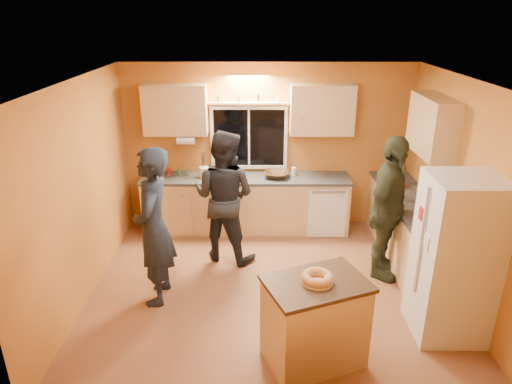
{
  "coord_description": "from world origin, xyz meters",
  "views": [
    {
      "loc": [
        -0.18,
        -4.96,
        3.31
      ],
      "look_at": [
        -0.19,
        0.4,
        1.17
      ],
      "focal_mm": 32.0,
      "sensor_mm": 36.0,
      "label": 1
    }
  ],
  "objects_px": {
    "person_left": "(154,227)",
    "person_center": "(224,197)",
    "person_right": "(388,209)",
    "refrigerator": "(455,259)",
    "island": "(315,321)"
  },
  "relations": [
    {
      "from": "person_left",
      "to": "person_center",
      "type": "relative_size",
      "value": 1.03
    },
    {
      "from": "island",
      "to": "person_right",
      "type": "height_order",
      "value": "person_right"
    },
    {
      "from": "island",
      "to": "person_center",
      "type": "bearing_deg",
      "value": 94.38
    },
    {
      "from": "person_right",
      "to": "island",
      "type": "bearing_deg",
      "value": 178.62
    },
    {
      "from": "person_center",
      "to": "island",
      "type": "bearing_deg",
      "value": 137.4
    },
    {
      "from": "island",
      "to": "person_left",
      "type": "bearing_deg",
      "value": 127.11
    },
    {
      "from": "person_left",
      "to": "person_center",
      "type": "xyz_separation_m",
      "value": [
        0.75,
        1.02,
        -0.03
      ]
    },
    {
      "from": "refrigerator",
      "to": "person_left",
      "type": "distance_m",
      "value": 3.32
    },
    {
      "from": "person_left",
      "to": "person_right",
      "type": "xyz_separation_m",
      "value": [
        2.88,
        0.55,
        -0.01
      ]
    },
    {
      "from": "person_center",
      "to": "person_right",
      "type": "bearing_deg",
      "value": -170.87
    },
    {
      "from": "refrigerator",
      "to": "island",
      "type": "distance_m",
      "value": 1.63
    },
    {
      "from": "person_center",
      "to": "person_right",
      "type": "relative_size",
      "value": 0.97
    },
    {
      "from": "refrigerator",
      "to": "person_center",
      "type": "bearing_deg",
      "value": 147.19
    },
    {
      "from": "person_left",
      "to": "person_center",
      "type": "distance_m",
      "value": 1.27
    },
    {
      "from": "refrigerator",
      "to": "person_center",
      "type": "distance_m",
      "value": 2.99
    }
  ]
}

